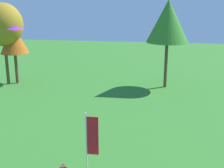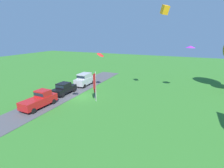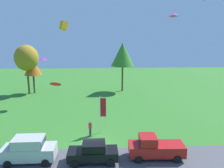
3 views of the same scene
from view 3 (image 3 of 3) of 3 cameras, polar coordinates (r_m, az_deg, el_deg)
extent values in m
plane|color=#337528|center=(23.42, -4.64, -15.68)|extent=(120.00, 120.00, 0.00)
cube|color=#4C4C51|center=(20.86, -4.88, -19.31)|extent=(36.00, 4.40, 0.06)
cube|color=#B7B7BC|center=(21.48, -20.78, -16.30)|extent=(4.62, 1.95, 1.10)
cube|color=#B7B7BC|center=(21.05, -20.97, -13.96)|extent=(2.62, 1.79, 0.84)
cube|color=#19232D|center=(21.05, -20.97, -13.96)|extent=(2.67, 1.75, 0.46)
cylinder|color=black|center=(21.51, -25.59, -18.35)|extent=(0.68, 0.25, 0.68)
cylinder|color=black|center=(22.97, -23.87, -16.18)|extent=(0.68, 0.25, 0.68)
cylinder|color=black|center=(20.58, -17.03, -19.09)|extent=(0.68, 0.25, 0.68)
cylinder|color=black|center=(22.11, -15.92, -16.73)|extent=(0.68, 0.25, 0.68)
cube|color=black|center=(20.30, -5.01, -17.74)|extent=(4.41, 1.82, 0.80)
cube|color=black|center=(19.94, -4.76, -15.86)|extent=(2.01, 1.65, 0.70)
cube|color=#19232D|center=(19.94, -4.76, -15.86)|extent=(2.05, 1.62, 0.38)
cylinder|color=black|center=(19.88, -9.66, -19.90)|extent=(0.68, 0.24, 0.68)
cylinder|color=black|center=(21.35, -9.13, -17.50)|extent=(0.68, 0.24, 0.68)
cylinder|color=black|center=(19.78, -0.46, -19.91)|extent=(0.68, 0.24, 0.68)
cylinder|color=black|center=(21.25, -0.69, -17.49)|extent=(0.68, 0.24, 0.68)
cube|color=red|center=(21.19, 11.47, -16.28)|extent=(5.07, 2.09, 1.00)
cube|color=red|center=(20.64, 9.33, -14.20)|extent=(1.57, 1.82, 0.80)
cube|color=#19232D|center=(20.64, 9.33, -14.20)|extent=(1.59, 1.78, 0.44)
cylinder|color=black|center=(20.38, 7.02, -18.95)|extent=(0.69, 0.27, 0.68)
cylinder|color=black|center=(21.94, 6.37, -16.55)|extent=(0.69, 0.27, 0.68)
cylinder|color=black|center=(21.09, 16.71, -18.28)|extent=(0.69, 0.27, 0.68)
cylinder|color=black|center=(22.59, 15.31, -16.04)|extent=(0.69, 0.27, 0.68)
cylinder|color=#2D334C|center=(25.34, -5.70, -12.37)|extent=(0.24, 0.24, 0.88)
cube|color=red|center=(25.05, -5.74, -10.83)|extent=(0.36, 0.22, 0.60)
sphere|color=tan|center=(24.89, -5.76, -9.94)|extent=(0.22, 0.22, 0.22)
cylinder|color=brown|center=(46.14, -21.02, 0.70)|extent=(0.36, 0.36, 5.05)
ellipsoid|color=olive|center=(45.54, -21.44, 6.35)|extent=(4.55, 4.55, 5.00)
cylinder|color=brown|center=(46.47, -19.70, 0.02)|extent=(0.36, 0.36, 3.71)
cone|color=#B25B19|center=(45.93, -20.00, 4.34)|extent=(3.34, 3.34, 3.34)
cylinder|color=brown|center=(45.48, 2.72, 1.45)|extent=(0.36, 0.36, 5.25)
cone|color=#387F28|center=(44.85, 2.78, 7.74)|extent=(4.73, 4.73, 4.73)
cylinder|color=silver|center=(25.36, -3.09, -8.01)|extent=(0.08, 0.08, 4.40)
cube|color=red|center=(25.08, -2.31, -6.11)|extent=(0.64, 0.04, 2.20)
cone|color=red|center=(23.32, -14.52, 0.27)|extent=(1.30, 1.28, 0.81)
pyramid|color=#EA4C9E|center=(27.42, 15.72, 17.04)|extent=(0.98, 1.05, 0.52)
cone|color=purple|center=(37.03, -17.66, 6.25)|extent=(1.99, 1.99, 0.34)
cube|color=orange|center=(32.43, -12.51, 14.70)|extent=(1.32, 1.38, 1.40)
camera|label=1|loc=(9.53, 19.07, 8.55)|focal=50.00mm
camera|label=2|loc=(41.25, 27.71, 8.62)|focal=28.00mm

